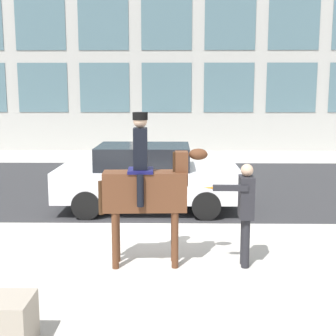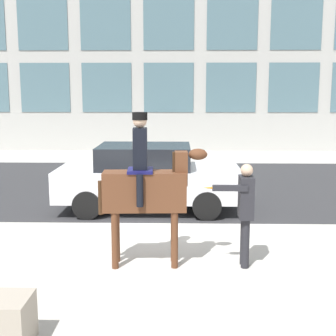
{
  "view_description": "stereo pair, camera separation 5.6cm",
  "coord_description": "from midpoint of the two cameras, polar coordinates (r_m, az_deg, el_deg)",
  "views": [
    {
      "loc": [
        0.42,
        -9.29,
        2.84
      ],
      "look_at": [
        0.29,
        -1.16,
        1.49
      ],
      "focal_mm": 50.0,
      "sensor_mm": 36.0,
      "label": 1
    },
    {
      "loc": [
        0.48,
        -9.28,
        2.84
      ],
      "look_at": [
        0.29,
        -1.16,
        1.49
      ],
      "focal_mm": 50.0,
      "sensor_mm": 36.0,
      "label": 2
    }
  ],
  "objects": [
    {
      "name": "street_car_near_lane",
      "position": [
        11.16,
        -2.7,
        -1.08
      ],
      "size": [
        4.3,
        1.94,
        1.56
      ],
      "color": "silver",
      "rests_on": "ground_plane"
    },
    {
      "name": "road_surface",
      "position": [
        14.33,
        -0.9,
        -1.99
      ],
      "size": [
        23.09,
        8.5,
        0.01
      ],
      "color": "#2D2D30",
      "rests_on": "ground_plane"
    },
    {
      "name": "pedestrian_bystander",
      "position": [
        7.63,
        9.18,
        -4.72
      ],
      "size": [
        0.83,
        0.43,
        1.69
      ],
      "rotation": [
        0.0,
        0.0,
        3.13
      ],
      "color": "#232328",
      "rests_on": "ground_plane"
    },
    {
      "name": "ground_plane",
      "position": [
        9.72,
        -1.79,
        -7.57
      ],
      "size": [
        80.0,
        80.0,
        0.0
      ],
      "primitive_type": "plane",
      "color": "#B2AFA8"
    },
    {
      "name": "mounted_horse_lead",
      "position": [
        7.53,
        -2.8,
        -2.3
      ],
      "size": [
        1.76,
        0.65,
        2.5
      ],
      "rotation": [
        0.0,
        0.0,
        0.05
      ],
      "color": "#59331E",
      "rests_on": "ground_plane"
    }
  ]
}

